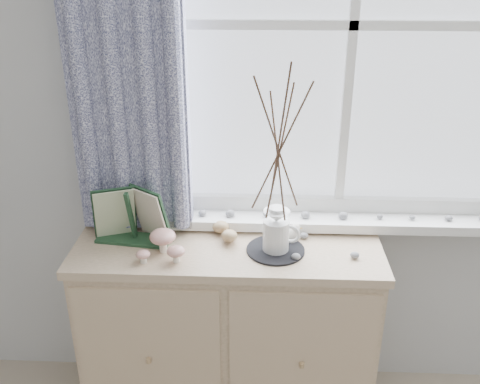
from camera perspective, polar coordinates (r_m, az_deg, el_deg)
The scene contains 8 objects.
sideboard at distance 2.34m, azimuth -1.22°, elevation -14.69°, with size 1.20×0.45×0.85m.
botanical_book at distance 2.08m, azimuth -11.66°, elevation -2.70°, with size 0.34×0.13×0.23m, color #1D3D24, non-canonical shape.
toadstool_cluster at distance 2.02m, azimuth -8.17°, elevation -5.36°, with size 0.18×0.16×0.09m.
wooden_eggs at distance 2.13m, azimuth -1.61°, elevation -4.20°, with size 0.10×0.12×0.08m.
songbird_figurine at distance 2.11m, azimuth 4.72°, elevation -4.35°, with size 0.15×0.07×0.08m, color white, non-canonical shape.
crocheted_doily at distance 2.06m, azimuth 3.81°, elevation -6.18°, with size 0.22×0.22×0.01m, color black.
twig_pitcher at distance 1.88m, azimuth 4.17°, elevation 5.05°, with size 0.33×0.33×0.75m.
sideboard_pebbles at distance 2.09m, azimuth 7.09°, elevation -5.54°, with size 0.33×0.23×0.02m.
Camera 1 is at (-0.02, -0.05, 1.91)m, focal length 40.00 mm.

